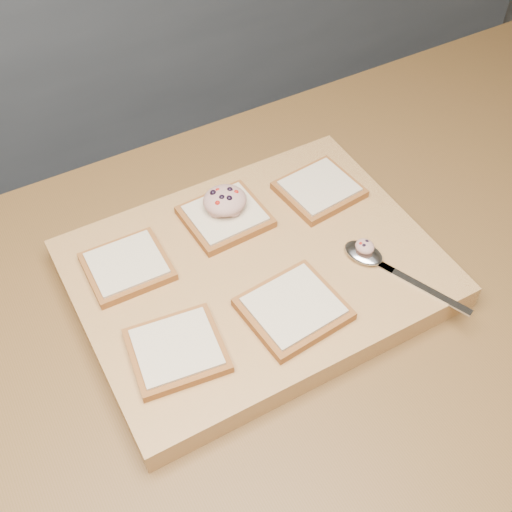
{
  "coord_description": "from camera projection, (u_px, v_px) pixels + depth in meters",
  "views": [
    {
      "loc": [
        -0.24,
        -0.48,
        1.64
      ],
      "look_at": [
        0.04,
        0.03,
        0.96
      ],
      "focal_mm": 45.0,
      "sensor_mm": 36.0,
      "label": 1
    }
  ],
  "objects": [
    {
      "name": "spoon",
      "position": [
        372.0,
        258.0,
        0.91
      ],
      "size": [
        0.1,
        0.19,
        0.01
      ],
      "color": "silver",
      "rests_on": "cutting_board"
    },
    {
      "name": "bread_near_left",
      "position": [
        177.0,
        350.0,
        0.81
      ],
      "size": [
        0.13,
        0.12,
        0.02
      ],
      "color": "brown",
      "rests_on": "cutting_board"
    },
    {
      "name": "spoon_salad",
      "position": [
        365.0,
        246.0,
        0.91
      ],
      "size": [
        0.03,
        0.03,
        0.02
      ],
      "color": "tan",
      "rests_on": "spoon"
    },
    {
      "name": "tuna_salad_dollop",
      "position": [
        225.0,
        200.0,
        0.95
      ],
      "size": [
        0.07,
        0.06,
        0.03
      ],
      "color": "tan",
      "rests_on": "bread_far_center"
    },
    {
      "name": "back_counter",
      "position": [
        31.0,
        71.0,
        2.05
      ],
      "size": [
        3.6,
        0.62,
        0.94
      ],
      "color": "slate",
      "rests_on": "ground"
    },
    {
      "name": "bread_far_left",
      "position": [
        127.0,
        266.0,
        0.9
      ],
      "size": [
        0.11,
        0.1,
        0.02
      ],
      "color": "brown",
      "rests_on": "cutting_board"
    },
    {
      "name": "bread_far_center",
      "position": [
        225.0,
        216.0,
        0.97
      ],
      "size": [
        0.12,
        0.11,
        0.02
      ],
      "color": "brown",
      "rests_on": "cutting_board"
    },
    {
      "name": "bread_near_center",
      "position": [
        293.0,
        308.0,
        0.85
      ],
      "size": [
        0.13,
        0.13,
        0.02
      ],
      "color": "brown",
      "rests_on": "cutting_board"
    },
    {
      "name": "island_counter",
      "position": [
        244.0,
        443.0,
        1.25
      ],
      "size": [
        2.0,
        0.8,
        0.9
      ],
      "color": "slate",
      "rests_on": "ground"
    },
    {
      "name": "bread_far_right",
      "position": [
        319.0,
        189.0,
        1.0
      ],
      "size": [
        0.12,
        0.12,
        0.02
      ],
      "color": "brown",
      "rests_on": "cutting_board"
    },
    {
      "name": "cutting_board",
      "position": [
        256.0,
        273.0,
        0.93
      ],
      "size": [
        0.5,
        0.38,
        0.04
      ],
      "primitive_type": "cube",
      "color": "tan",
      "rests_on": "island_counter"
    }
  ]
}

